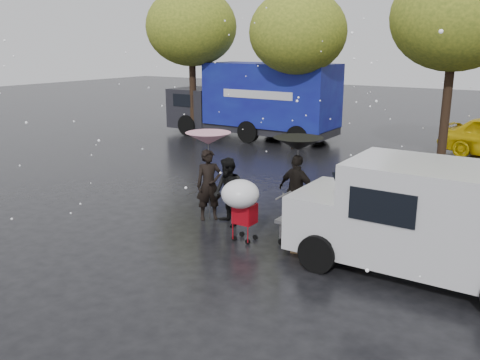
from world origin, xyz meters
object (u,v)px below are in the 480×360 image
Objects in this scene: shopping_cart at (241,197)px; blue_truck at (255,101)px; person_pink at (209,185)px; vendor_cart at (317,216)px; white_van at (430,219)px; person_black at (297,190)px.

shopping_cart is 0.18× the size of blue_truck.
vendor_cart is (3.07, -0.23, -0.18)m from person_pink.
white_van is 0.59× the size of blue_truck.
person_black is at bearing 160.09° from white_van.
shopping_cart is 13.21m from blue_truck.
white_van is 15.14m from blue_truck.
white_van is (2.36, -0.16, 0.43)m from vendor_cart.
blue_truck is at bearing 127.05° from vendor_cart.
person_pink is 0.22× the size of blue_truck.
vendor_cart is 2.41m from white_van.
vendor_cart is 0.18× the size of blue_truck.
person_black is 1.49m from vendor_cart.
person_black reaches higher than shopping_cart.
vendor_cart is at bearing 24.02° from shopping_cart.
blue_truck is at bearing 133.84° from white_van.
vendor_cart is at bearing 176.11° from white_van.
shopping_cart reaches higher than vendor_cart.
blue_truck is (-5.05, 10.52, 0.86)m from person_pink.
person_black is 1.20× the size of shopping_cart.
person_pink is at bearing 31.52° from person_black.
person_black is 1.16× the size of vendor_cart.
person_pink is 3.08m from vendor_cart.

